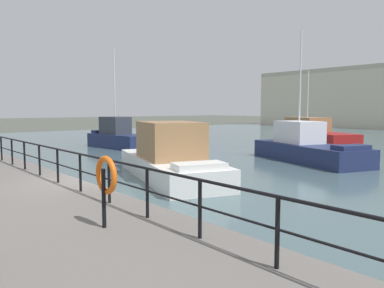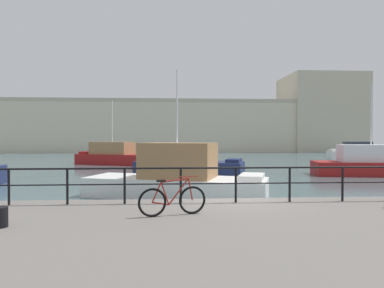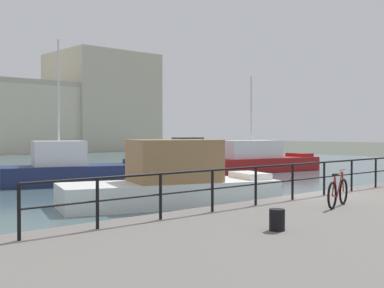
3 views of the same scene
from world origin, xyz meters
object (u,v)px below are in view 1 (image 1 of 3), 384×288
(moored_white_yacht, at_px, (311,133))
(moored_cabin_cruiser, at_px, (307,148))
(moored_blue_motorboat, at_px, (170,157))
(moored_red_daysailer, at_px, (117,136))
(life_ring_stand, at_px, (106,177))

(moored_white_yacht, bearing_deg, moored_cabin_cruiser, 145.05)
(moored_blue_motorboat, xyz_separation_m, moored_cabin_cruiser, (0.90, 9.28, -0.11))
(moored_white_yacht, bearing_deg, moored_red_daysailer, 88.22)
(moored_red_daysailer, bearing_deg, moored_blue_motorboat, 154.09)
(moored_red_daysailer, relative_size, moored_blue_motorboat, 0.90)
(moored_blue_motorboat, relative_size, moored_white_yacht, 0.91)
(moored_red_daysailer, height_order, moored_blue_motorboat, moored_red_daysailer)
(moored_cabin_cruiser, bearing_deg, life_ring_stand, -51.23)
(life_ring_stand, bearing_deg, moored_red_daysailer, 150.33)
(moored_red_daysailer, xyz_separation_m, moored_white_yacht, (7.48, 15.39, -0.02))
(moored_red_daysailer, distance_m, moored_cabin_cruiser, 14.67)
(moored_red_daysailer, xyz_separation_m, life_ring_stand, (19.65, -11.19, 0.84))
(life_ring_stand, bearing_deg, moored_cabin_cruiser, 109.90)
(moored_blue_motorboat, bearing_deg, moored_white_yacht, 124.45)
(moored_blue_motorboat, distance_m, moored_cabin_cruiser, 9.33)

